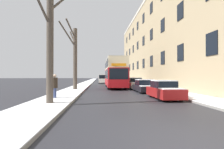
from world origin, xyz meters
TOP-DOWN VIEW (x-y plane):
  - ground_plane at (0.00, 0.00)m, footprint 320.00×320.00m
  - sidewalk_left at (-5.21, 53.00)m, footprint 2.70×130.00m
  - sidewalk_right at (5.21, 53.00)m, footprint 2.70×130.00m
  - terrace_facade_right at (11.06, 29.27)m, footprint 9.10×53.31m
  - bare_tree_left_0 at (-4.98, 6.03)m, footprint 3.07×2.38m
  - bare_tree_left_1 at (-5.15, 17.00)m, footprint 2.02×3.05m
  - double_decker_bus at (0.16, 21.78)m, footprint 2.57×11.46m
  - parked_car_0 at (2.76, 8.46)m, footprint 1.68×4.02m
  - parked_car_1 at (2.76, 14.10)m, footprint 1.90×4.38m
  - parked_car_2 at (2.76, 19.33)m, footprint 1.83×4.02m
  - oncoming_van at (-1.32, 38.78)m, footprint 2.03×5.27m
  - pedestrian_left_sidewalk at (-5.38, 8.50)m, footprint 0.41×0.41m

SIDE VIEW (x-z plane):
  - ground_plane at x=0.00m, z-range 0.00..0.00m
  - sidewalk_left at x=-5.21m, z-range 0.00..0.16m
  - sidewalk_right at x=5.21m, z-range 0.00..0.16m
  - parked_car_1 at x=2.76m, z-range -0.06..1.33m
  - parked_car_0 at x=2.76m, z-range -0.05..1.37m
  - parked_car_2 at x=2.76m, z-range -0.07..1.48m
  - pedestrian_left_sidewalk at x=-5.38m, z-range 0.09..1.96m
  - oncoming_van at x=-1.32m, z-range 0.10..2.23m
  - double_decker_bus at x=0.16m, z-range 0.28..4.48m
  - bare_tree_left_1 at x=-5.15m, z-range 0.06..8.21m
  - bare_tree_left_0 at x=-4.98m, z-range -0.20..8.55m
  - terrace_facade_right at x=11.06m, z-range 0.00..16.75m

